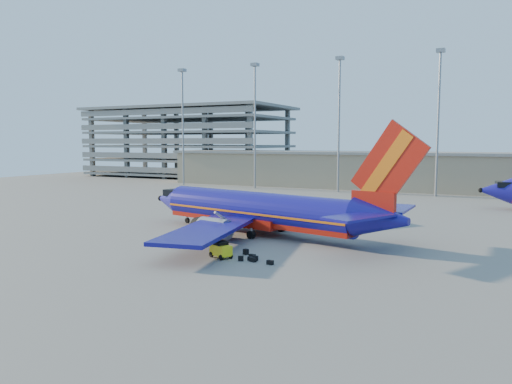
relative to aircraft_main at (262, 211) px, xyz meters
The scene contains 7 objects.
ground 6.78m from the aircraft_main, 106.40° to the left, with size 220.00×220.00×0.00m, color slate.
terminal_building 64.50m from the aircraft_main, 82.65° to the left, with size 122.00×16.00×8.50m.
parking_garage 102.69m from the aircraft_main, 128.55° to the left, with size 62.00×32.00×21.40m.
light_mast_row 54.11m from the aircraft_main, 86.42° to the left, with size 101.60×1.60×28.65m.
aircraft_main is the anchor object (origin of this frame).
baggage_tug 12.64m from the aircraft_main, 82.34° to the right, with size 2.41×1.98×1.50m.
luggage_pile 12.97m from the aircraft_main, 68.36° to the right, with size 4.32×3.01×0.54m.
Camera 1 is at (26.58, -57.81, 10.78)m, focal length 35.00 mm.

